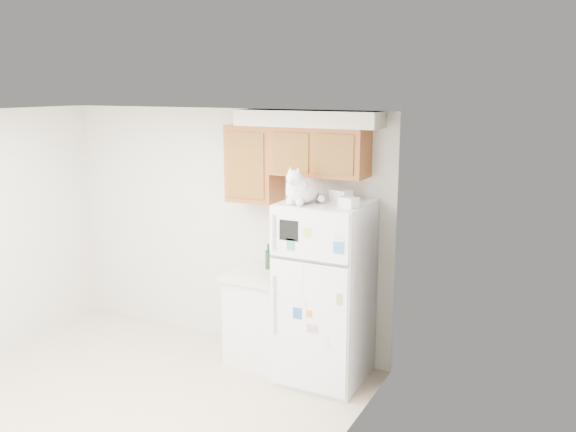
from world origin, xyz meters
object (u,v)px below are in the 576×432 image
Objects in this scene: storage_box_front at (349,202)px; cat at (301,189)px; storage_box_back at (341,195)px; base_counter at (263,317)px; bottle_green at (268,256)px; refrigerator at (324,292)px; bottle_amber at (277,256)px.

cat is at bearing -156.24° from storage_box_front.
cat is 2.73× the size of storage_box_back.
base_counter is 0.61m from bottle_green.
cat reaches higher than storage_box_back.
refrigerator is 0.95m from storage_box_front.
base_counter is at bearing -131.12° from bottle_amber.
storage_box_back is (0.10, 0.13, 0.90)m from refrigerator.
cat is at bearing -35.33° from bottle_green.
storage_box_back is 0.97m from bottle_amber.
storage_box_back reaches higher than bottle_green.
base_counter is 1.62m from storage_box_front.
bottle_amber is at bearing 48.88° from base_counter.
refrigerator is 1.01m from cat.
refrigerator is 11.33× the size of storage_box_front.
bottle_amber reaches higher than base_counter.
bottle_green is (-0.81, 0.09, -0.70)m from storage_box_back.
refrigerator is at bearing -108.19° from storage_box_back.
refrigerator is 9.44× the size of storage_box_back.
cat is (0.52, -0.24, 1.37)m from base_counter.
storage_box_back is at bearing 144.18° from storage_box_front.
refrigerator is 3.46× the size of cat.
bottle_amber is (0.10, 0.11, 0.61)m from base_counter.
cat reaches higher than bottle_amber.
refrigerator is at bearing 43.93° from cat.
base_counter is 2.98× the size of bottle_amber.
refrigerator is 1.85× the size of base_counter.
storage_box_back reaches higher than refrigerator.
base_counter is 1.48m from cat.
bottle_amber is at bearing -165.54° from storage_box_back.
storage_box_back is 0.32m from storage_box_front.
storage_box_front is at bearing -20.24° from bottle_amber.
bottle_amber is at bearing 162.87° from refrigerator.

